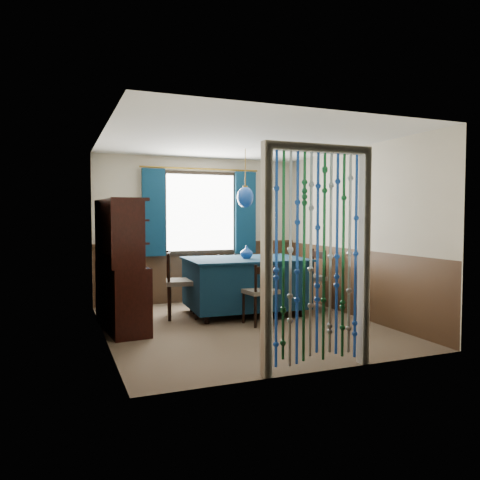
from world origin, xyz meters
name	(u,v)px	position (x,y,z in m)	size (l,w,h in m)	color
floor	(242,326)	(0.00, 0.00, 0.00)	(4.00, 4.00, 0.00)	brown
ceiling	(242,140)	(0.00, 0.00, 2.50)	(4.00, 4.00, 0.00)	silver
wall_back	(200,230)	(0.00, 2.00, 1.25)	(3.60, 3.60, 0.00)	#BAB198
wall_front	(321,242)	(0.00, -2.00, 1.25)	(3.60, 3.60, 0.00)	#BAB198
wall_left	(104,236)	(-1.80, 0.00, 1.25)	(4.00, 4.00, 0.00)	#BAB198
wall_right	(354,232)	(1.80, 0.00, 1.25)	(4.00, 4.00, 0.00)	#BAB198
wainscot_back	(200,273)	(0.00, 1.99, 0.50)	(3.60, 3.60, 0.00)	#402918
wainscot_front	(319,320)	(0.00, -1.99, 0.50)	(3.60, 3.60, 0.00)	#402918
wainscot_left	(106,298)	(-1.79, 0.00, 0.50)	(4.00, 4.00, 0.00)	#402918
wainscot_right	(353,282)	(1.79, 0.00, 0.50)	(4.00, 4.00, 0.00)	#402918
window	(200,213)	(0.00, 1.95, 1.55)	(1.32, 0.12, 1.42)	black
doorway	(317,262)	(0.00, -1.94, 1.05)	(1.16, 0.12, 2.18)	silver
dining_table	(245,282)	(0.33, 0.70, 0.49)	(1.82, 1.30, 0.85)	#0B263C
chair_near	(261,292)	(0.27, -0.02, 0.45)	(0.47, 0.45, 0.85)	black
chair_far	(231,278)	(0.38, 1.44, 0.45)	(0.49, 0.48, 0.85)	black
chair_left	(180,283)	(-0.66, 0.82, 0.52)	(0.55, 0.57, 0.98)	black
chair_right	(309,278)	(1.39, 0.60, 0.51)	(0.48, 0.50, 0.96)	black
sideboard	(121,284)	(-1.55, 0.42, 0.60)	(0.57, 1.35, 1.71)	black
pendant_lamp	(245,197)	(0.33, 0.70, 1.78)	(0.25, 0.25, 0.88)	olive
vase_table	(247,253)	(0.33, 0.65, 0.94)	(0.17, 0.17, 0.18)	navy
bowl_shelf	(129,240)	(-1.49, 0.11, 1.20)	(0.21, 0.21, 0.05)	beige
vase_sideboard	(122,256)	(-1.49, 0.71, 0.95)	(0.17, 0.17, 0.18)	beige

